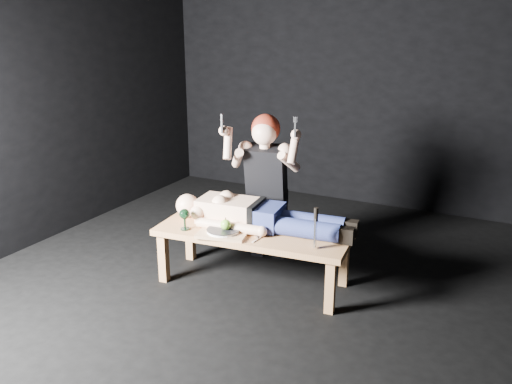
% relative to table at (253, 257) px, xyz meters
% --- Properties ---
extents(ground, '(5.00, 5.00, 0.00)m').
position_rel_table_xyz_m(ground, '(0.31, -0.12, -0.23)').
color(ground, black).
rests_on(ground, ground).
extents(back_wall, '(5.00, 0.00, 5.00)m').
position_rel_table_xyz_m(back_wall, '(0.31, 2.38, 1.27)').
color(back_wall, black).
rests_on(back_wall, ground).
extents(table, '(1.56, 0.71, 0.45)m').
position_rel_table_xyz_m(table, '(0.00, 0.00, 0.00)').
color(table, '#B87D45').
rests_on(table, ground).
extents(lying_man, '(1.44, 0.56, 0.25)m').
position_rel_table_xyz_m(lying_man, '(0.03, 0.09, 0.35)').
color(lying_man, beige).
rests_on(lying_man, table).
extents(kneeling_woman, '(0.85, 0.92, 1.33)m').
position_rel_table_xyz_m(kneeling_woman, '(-0.11, 0.50, 0.44)').
color(kneeling_woman, black).
rests_on(kneeling_woman, ground).
extents(serving_tray, '(0.42, 0.34, 0.02)m').
position_rel_table_xyz_m(serving_tray, '(-0.17, -0.18, 0.24)').
color(serving_tray, tan).
rests_on(serving_tray, table).
extents(plate, '(0.30, 0.30, 0.02)m').
position_rel_table_xyz_m(plate, '(-0.17, -0.18, 0.26)').
color(plate, white).
rests_on(plate, serving_tray).
extents(apple, '(0.08, 0.08, 0.08)m').
position_rel_table_xyz_m(apple, '(-0.15, -0.17, 0.31)').
color(apple, '#5E9F1F').
rests_on(apple, plate).
extents(goblet, '(0.09, 0.09, 0.17)m').
position_rel_table_xyz_m(goblet, '(-0.48, -0.22, 0.31)').
color(goblet, black).
rests_on(goblet, table).
extents(fork_flat, '(0.02, 0.16, 0.01)m').
position_rel_table_xyz_m(fork_flat, '(-0.30, -0.18, 0.23)').
color(fork_flat, '#B2B2B7').
rests_on(fork_flat, table).
extents(knife_flat, '(0.03, 0.16, 0.01)m').
position_rel_table_xyz_m(knife_flat, '(0.12, -0.14, 0.23)').
color(knife_flat, '#B2B2B7').
rests_on(knife_flat, table).
extents(spoon_flat, '(0.13, 0.11, 0.01)m').
position_rel_table_xyz_m(spoon_flat, '(0.06, -0.09, 0.23)').
color(spoon_flat, '#B2B2B7').
rests_on(spoon_flat, table).
extents(carving_knife, '(0.04, 0.05, 0.31)m').
position_rel_table_xyz_m(carving_knife, '(0.55, -0.11, 0.38)').
color(carving_knife, '#B2B2B7').
rests_on(carving_knife, table).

